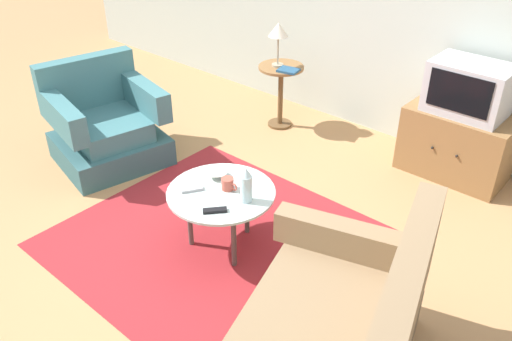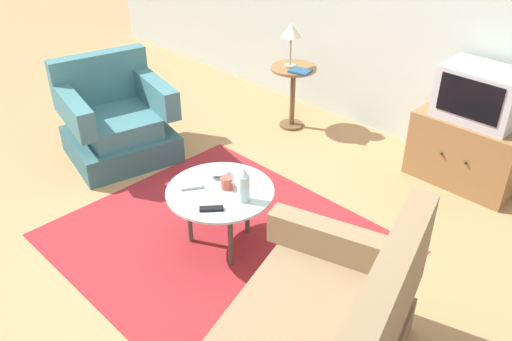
{
  "view_description": "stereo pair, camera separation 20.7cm",
  "coord_description": "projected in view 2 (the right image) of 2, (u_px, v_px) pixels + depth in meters",
  "views": [
    {
      "loc": [
        2.2,
        -2.02,
        2.47
      ],
      "look_at": [
        0.15,
        0.33,
        0.55
      ],
      "focal_mm": 37.49,
      "sensor_mm": 36.0,
      "label": 1
    },
    {
      "loc": [
        2.35,
        -1.88,
        2.47
      ],
      "look_at": [
        0.15,
        0.33,
        0.55
      ],
      "focal_mm": 37.49,
      "sensor_mm": 36.0,
      "label": 2
    }
  ],
  "objects": [
    {
      "name": "coffee_table",
      "position": [
        220.0,
        195.0,
        3.63
      ],
      "size": [
        0.74,
        0.74,
        0.46
      ],
      "color": "#B2C6C1",
      "rests_on": "ground"
    },
    {
      "name": "television",
      "position": [
        481.0,
        94.0,
        4.16
      ],
      "size": [
        0.62,
        0.42,
        0.42
      ],
      "color": "#B7B7BC",
      "rests_on": "tv_stand"
    },
    {
      "name": "side_table",
      "position": [
        293.0,
        85.0,
        5.21
      ],
      "size": [
        0.44,
        0.44,
        0.63
      ],
      "color": "olive",
      "rests_on": "ground"
    },
    {
      "name": "area_rug",
      "position": [
        222.0,
        243.0,
        3.85
      ],
      "size": [
        2.24,
        1.96,
        0.0
      ],
      "primitive_type": "cube",
      "color": "maroon",
      "rests_on": "ground"
    },
    {
      "name": "book",
      "position": [
        300.0,
        71.0,
        4.99
      ],
      "size": [
        0.22,
        0.19,
        0.02
      ],
      "rotation": [
        0.0,
        0.0,
        0.22
      ],
      "color": "navy",
      "rests_on": "side_table"
    },
    {
      "name": "mug",
      "position": [
        227.0,
        183.0,
        3.61
      ],
      "size": [
        0.13,
        0.08,
        0.08
      ],
      "color": "#B74C3D",
      "rests_on": "coffee_table"
    },
    {
      "name": "tv_remote_silver",
      "position": [
        191.0,
        187.0,
        3.62
      ],
      "size": [
        0.12,
        0.15,
        0.02
      ],
      "rotation": [
        0.0,
        0.0,
        4.16
      ],
      "color": "#B2B2B7",
      "rests_on": "coffee_table"
    },
    {
      "name": "bowl",
      "position": [
        218.0,
        173.0,
        3.75
      ],
      "size": [
        0.15,
        0.15,
        0.04
      ],
      "color": "silver",
      "rests_on": "coffee_table"
    },
    {
      "name": "armchair",
      "position": [
        116.0,
        123.0,
        4.81
      ],
      "size": [
        1.0,
        1.03,
        0.88
      ],
      "rotation": [
        0.0,
        0.0,
        -1.79
      ],
      "color": "#325C60",
      "rests_on": "ground"
    },
    {
      "name": "tv_stand",
      "position": [
        467.0,
        150.0,
        4.42
      ],
      "size": [
        0.87,
        0.51,
        0.58
      ],
      "color": "olive",
      "rests_on": "ground"
    },
    {
      "name": "ground_plane",
      "position": [
        209.0,
        244.0,
        3.84
      ],
      "size": [
        16.0,
        16.0,
        0.0
      ],
      "primitive_type": "plane",
      "color": "#AD7F51"
    },
    {
      "name": "tv_remote_dark",
      "position": [
        211.0,
        209.0,
        3.41
      ],
      "size": [
        0.14,
        0.15,
        0.02
      ],
      "rotation": [
        0.0,
        0.0,
        0.86
      ],
      "color": "black",
      "rests_on": "coffee_table"
    },
    {
      "name": "table_lamp",
      "position": [
        291.0,
        32.0,
        4.95
      ],
      "size": [
        0.19,
        0.19,
        0.42
      ],
      "color": "#9E937A",
      "rests_on": "side_table"
    },
    {
      "name": "vase",
      "position": [
        244.0,
        185.0,
        3.44
      ],
      "size": [
        0.08,
        0.08,
        0.25
      ],
      "color": "silver",
      "rests_on": "coffee_table"
    }
  ]
}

